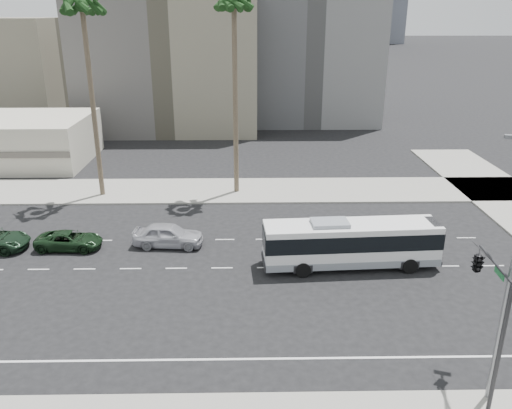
{
  "coord_description": "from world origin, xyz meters",
  "views": [
    {
      "loc": [
        -1.29,
        -30.19,
        15.79
      ],
      "look_at": [
        -0.69,
        4.0,
        2.95
      ],
      "focal_mm": 36.09,
      "sensor_mm": 36.0,
      "label": 1
    }
  ],
  "objects_px": {
    "streetlight_corner": "(509,269)",
    "traffic_signal": "(480,269)",
    "car_b": "(69,240)",
    "palm_mid": "(82,10)",
    "city_bus": "(351,242)",
    "palm_near": "(234,6)",
    "car_a": "(168,235)"
  },
  "relations": [
    {
      "from": "car_a",
      "to": "traffic_signal",
      "type": "height_order",
      "value": "traffic_signal"
    },
    {
      "from": "car_b",
      "to": "traffic_signal",
      "type": "xyz_separation_m",
      "value": [
        22.81,
        -13.53,
        4.62
      ]
    },
    {
      "from": "city_bus",
      "to": "car_b",
      "type": "xyz_separation_m",
      "value": [
        -19.38,
        3.03,
        -1.08
      ]
    },
    {
      "from": "car_b",
      "to": "streetlight_corner",
      "type": "bearing_deg",
      "value": -121.08
    },
    {
      "from": "city_bus",
      "to": "streetlight_corner",
      "type": "distance_m",
      "value": 13.31
    },
    {
      "from": "car_a",
      "to": "traffic_signal",
      "type": "xyz_separation_m",
      "value": [
        15.84,
        -13.88,
        4.4
      ]
    },
    {
      "from": "palm_near",
      "to": "palm_mid",
      "type": "bearing_deg",
      "value": -176.86
    },
    {
      "from": "car_b",
      "to": "palm_mid",
      "type": "bearing_deg",
      "value": 4.95
    },
    {
      "from": "city_bus",
      "to": "streetlight_corner",
      "type": "height_order",
      "value": "streetlight_corner"
    },
    {
      "from": "palm_near",
      "to": "palm_mid",
      "type": "distance_m",
      "value": 12.27
    },
    {
      "from": "palm_mid",
      "to": "car_a",
      "type": "bearing_deg",
      "value": -55.23
    },
    {
      "from": "palm_mid",
      "to": "streetlight_corner",
      "type": "bearing_deg",
      "value": -47.8
    },
    {
      "from": "traffic_signal",
      "to": "car_b",
      "type": "bearing_deg",
      "value": 152.86
    },
    {
      "from": "city_bus",
      "to": "traffic_signal",
      "type": "bearing_deg",
      "value": -75.43
    },
    {
      "from": "car_a",
      "to": "palm_mid",
      "type": "bearing_deg",
      "value": 39.33
    },
    {
      "from": "city_bus",
      "to": "traffic_signal",
      "type": "xyz_separation_m",
      "value": [
        3.43,
        -10.5,
        3.54
      ]
    },
    {
      "from": "car_a",
      "to": "traffic_signal",
      "type": "relative_size",
      "value": 0.79
    },
    {
      "from": "traffic_signal",
      "to": "palm_near",
      "type": "distance_m",
      "value": 29.88
    },
    {
      "from": "traffic_signal",
      "to": "palm_near",
      "type": "bearing_deg",
      "value": 117.24
    },
    {
      "from": "city_bus",
      "to": "car_b",
      "type": "distance_m",
      "value": 19.65
    },
    {
      "from": "palm_near",
      "to": "palm_mid",
      "type": "relative_size",
      "value": 1.01
    },
    {
      "from": "streetlight_corner",
      "to": "palm_mid",
      "type": "relative_size",
      "value": 0.6
    },
    {
      "from": "palm_near",
      "to": "city_bus",
      "type": "bearing_deg",
      "value": -62.62
    },
    {
      "from": "car_b",
      "to": "palm_near",
      "type": "bearing_deg",
      "value": -42.46
    },
    {
      "from": "streetlight_corner",
      "to": "palm_mid",
      "type": "distance_m",
      "value": 36.82
    },
    {
      "from": "palm_mid",
      "to": "traffic_signal",
      "type": "bearing_deg",
      "value": -46.62
    },
    {
      "from": "streetlight_corner",
      "to": "traffic_signal",
      "type": "bearing_deg",
      "value": 123.83
    },
    {
      "from": "car_a",
      "to": "car_b",
      "type": "distance_m",
      "value": 6.97
    },
    {
      "from": "streetlight_corner",
      "to": "palm_near",
      "type": "relative_size",
      "value": 0.6
    },
    {
      "from": "streetlight_corner",
      "to": "city_bus",
      "type": "bearing_deg",
      "value": 126.24
    },
    {
      "from": "car_a",
      "to": "traffic_signal",
      "type": "distance_m",
      "value": 21.52
    },
    {
      "from": "traffic_signal",
      "to": "palm_near",
      "type": "height_order",
      "value": "palm_near"
    }
  ]
}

